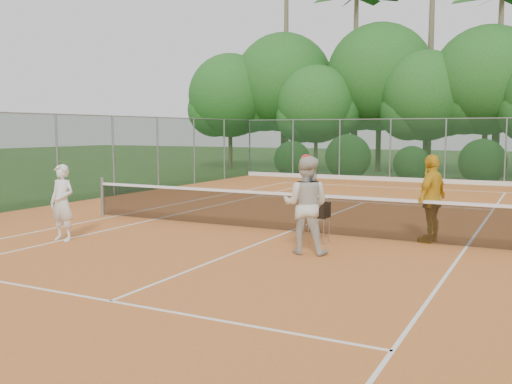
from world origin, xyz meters
TOP-DOWN VIEW (x-y plane):
  - ground at (0.00, 0.00)m, footprint 120.00×120.00m
  - clay_court at (0.00, 0.00)m, footprint 18.00×36.00m
  - tennis_net at (0.00, 0.00)m, footprint 11.97×0.10m
  - player_white at (-4.08, -3.33)m, footprint 0.64×0.43m
  - player_center_grp at (1.29, -2.08)m, footprint 1.05×0.87m
  - player_yellow at (3.32, 0.27)m, footprint 0.75×1.23m
  - ball_hopper at (1.14, -0.95)m, footprint 0.39×0.39m
  - stray_ball_a at (0.91, 10.69)m, footprint 0.07×0.07m
  - stray_ball_b at (-2.42, 12.05)m, footprint 0.07×0.07m
  - stray_ball_c at (1.56, 9.59)m, footprint 0.07×0.07m
  - court_markings at (0.00, 0.00)m, footprint 11.03×23.83m
  - fence_back at (0.00, 15.00)m, footprint 18.07×0.07m
  - tropical_treeline at (1.43, 20.22)m, footprint 32.10×8.49m

SIDE VIEW (x-z plane):
  - ground at x=0.00m, z-range 0.00..0.00m
  - clay_court at x=0.00m, z-range 0.00..0.02m
  - court_markings at x=0.00m, z-range 0.02..0.03m
  - stray_ball_a at x=0.91m, z-range 0.02..0.09m
  - stray_ball_b at x=-2.42m, z-range 0.02..0.09m
  - stray_ball_c at x=1.56m, z-range 0.02..0.09m
  - tennis_net at x=0.00m, z-range -0.02..1.08m
  - ball_hopper at x=1.14m, z-range 0.28..1.18m
  - player_white at x=-4.08m, z-range 0.02..1.74m
  - player_yellow at x=3.32m, z-range 0.02..1.97m
  - player_center_grp at x=1.29m, z-range 0.01..2.01m
  - fence_back at x=0.00m, z-range 0.02..3.02m
  - tropical_treeline at x=1.43m, z-range -2.40..12.63m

